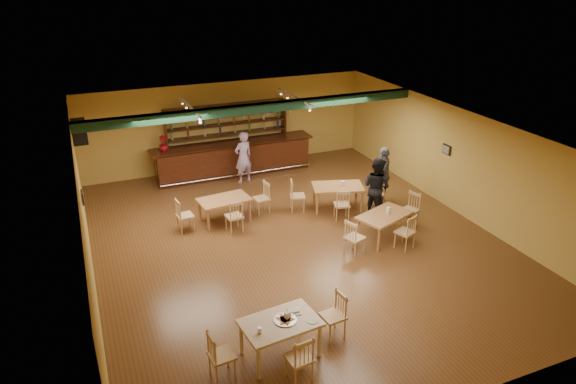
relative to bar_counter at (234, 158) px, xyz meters
name	(u,v)px	position (x,y,z in m)	size (l,w,h in m)	color
floor	(296,241)	(0.09, -5.15, -0.56)	(12.00, 12.00, 0.00)	brown
ceiling_beam	(258,108)	(0.09, -2.35, 2.31)	(10.00, 0.30, 0.25)	black
track_rail_left	(190,107)	(-1.71, -1.75, 2.38)	(0.05, 2.50, 0.05)	silver
track_rail_right	(295,97)	(1.49, -1.75, 2.38)	(0.05, 2.50, 0.05)	silver
ac_unit	(79,131)	(-4.71, -0.95, 1.79)	(0.34, 0.70, 0.48)	silver
picture_left	(82,197)	(-4.88, -4.15, 1.14)	(0.04, 0.34, 0.28)	black
picture_right	(447,149)	(5.06, -4.65, 1.14)	(0.04, 0.34, 0.28)	black
bar_counter	(234,158)	(0.00, 0.00, 0.00)	(5.51, 0.85, 1.13)	#33180A
back_bar_hutch	(228,137)	(0.00, 0.63, 0.57)	(4.26, 0.40, 2.28)	#33180A
poinsettia	(163,144)	(-2.31, 0.00, 0.82)	(0.29, 0.29, 0.51)	maroon
dining_table_a	(225,210)	(-1.31, -3.35, -0.22)	(1.39, 0.83, 0.69)	#AD6F3D
dining_table_b	(337,197)	(1.98, -3.82, -0.20)	(1.45, 0.87, 0.73)	#AD6F3D
dining_table_d	(384,226)	(2.25, -5.90, -0.21)	(1.41, 0.85, 0.71)	#AD6F3D
near_table	(280,338)	(-1.90, -8.99, -0.19)	(1.39, 0.89, 0.75)	tan
pizza_tray	(285,320)	(-1.80, -8.99, 0.19)	(0.40, 0.40, 0.01)	silver
parmesan_shaker	(260,330)	(-2.34, -9.14, 0.24)	(0.07, 0.07, 0.11)	#EAE5C6
napkin_stack	(294,310)	(-1.55, -8.79, 0.20)	(0.20, 0.15, 0.03)	white
pizza_server	(292,316)	(-1.65, -8.94, 0.20)	(0.32, 0.09, 0.00)	silver
side_plate	(312,320)	(-1.35, -9.19, 0.19)	(0.22, 0.22, 0.01)	white
patron_bar	(243,157)	(0.08, -0.83, 0.30)	(0.63, 0.41, 1.72)	#9554B8
patron_right_a	(376,187)	(2.78, -4.62, 0.31)	(0.85, 0.66, 1.75)	black
patron_right_b	(383,175)	(3.45, -3.90, 0.31)	(1.03, 0.43, 1.75)	slate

